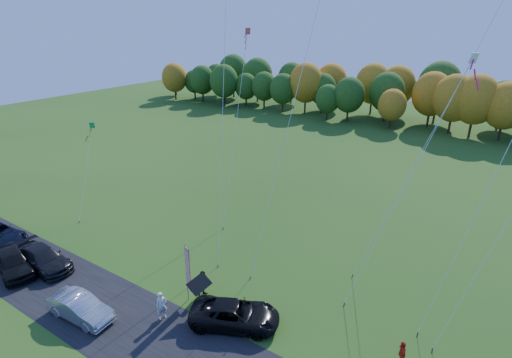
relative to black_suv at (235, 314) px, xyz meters
The scene contains 19 objects.
ground 2.72m from the black_suv, behind, with size 160.00×160.00×0.00m, color #234C14.
asphalt_strip 4.54m from the black_suv, 125.31° to the right, with size 90.00×6.00×0.01m, color black.
tree_line 55.41m from the black_suv, 92.68° to the left, with size 116.00×12.00×10.00m, color #1E4711, non-canonical shape.
black_suv is the anchor object (origin of this frame).
silver_sedan 9.77m from the black_suv, 150.40° to the right, with size 1.61×4.63×1.53m, color #B3B3B8.
dark_truck_a 15.99m from the black_suv, 169.33° to the right, with size 2.21×5.43×1.58m, color black.
dark_truck_b 17.62m from the black_suv, 165.09° to the right, with size 2.06×5.12×1.74m, color black.
person_tailgate_a 4.62m from the black_suv, 153.74° to the right, with size 0.69×0.45×1.90m, color silver.
person_tailgate_b 3.59m from the black_suv, 161.65° to the left, with size 0.92×0.72×1.90m, color gray.
person_east 9.69m from the black_suv, 14.43° to the left, with size 0.93×0.39×1.59m, color red.
feather_flag 4.22m from the black_suv, behind, with size 0.54×0.24×4.31m.
kite_delta_blue 18.34m from the black_suv, 128.53° to the left, with size 6.04×10.04×31.47m.
kite_parafoil_orange 18.62m from the black_suv, 55.64° to the left, with size 8.39×13.83×25.32m.
kite_delta_red 16.40m from the black_suv, 98.59° to the left, with size 2.85×11.47×24.21m.
kite_parafoil_rainbow 17.41m from the black_suv, 36.57° to the left, with size 5.90×7.52×20.68m.
kite_diamond_green 21.75m from the black_suv, 166.68° to the left, with size 2.53×4.77×8.69m.
kite_diamond_white 14.98m from the black_suv, 59.93° to the left, with size 5.23×6.08×15.92m.
kite_diamond_pink 17.43m from the black_suv, 125.20° to the left, with size 2.59×7.72×17.13m.
kite_diamond_blue_low 13.88m from the black_suv, 26.36° to the left, with size 2.97×3.40×9.98m.
Camera 1 is at (14.40, -16.00, 17.56)m, focal length 28.00 mm.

